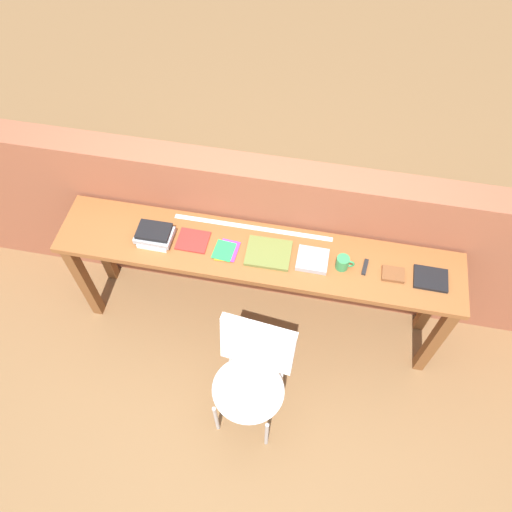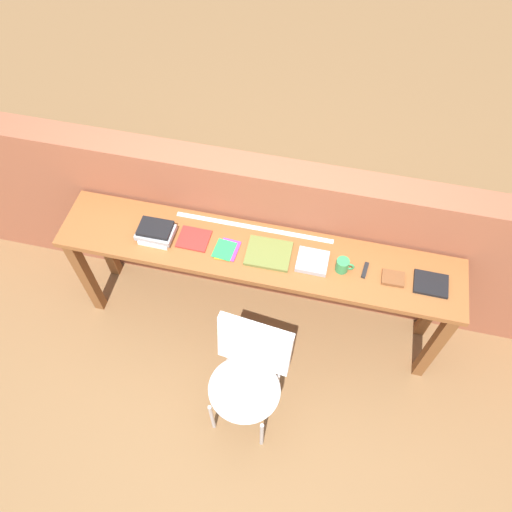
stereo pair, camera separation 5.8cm
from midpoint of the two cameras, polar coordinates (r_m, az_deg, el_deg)
name	(u,v)px [view 2 (the right image)]	position (r m, az deg, el deg)	size (l,w,h in m)	color
ground_plane	(248,354)	(3.66, -0.41, -11.12)	(40.00, 40.00, 0.00)	brown
brick_wall_back	(269,232)	(3.43, 1.93, 2.72)	(6.00, 0.20, 1.26)	#935138
sideboard	(258,264)	(3.15, 0.73, -0.90)	(2.50, 0.44, 0.88)	brown
chair_white_moulded	(248,374)	(3.04, -0.36, -13.36)	(0.49, 0.50, 0.89)	white
book_stack_leftmost	(156,232)	(3.12, -10.84, 2.67)	(0.23, 0.17, 0.08)	white
magazine_cycling	(194,239)	(3.10, -6.58, 1.96)	(0.19, 0.17, 0.01)	red
pamphlet_pile_colourful	(227,250)	(3.03, -2.83, 0.74)	(0.15, 0.17, 0.01)	#E5334C
book_open_centre	(269,253)	(3.01, 2.01, 0.29)	(0.27, 0.22, 0.02)	olive
book_grey_hardcover	(312,261)	(2.99, 7.02, -0.62)	(0.18, 0.17, 0.03)	#9E9EA3
mug	(343,265)	(2.97, 10.44, -1.06)	(0.11, 0.08, 0.09)	#338C4C
multitool_folded	(365,270)	(3.02, 12.90, -1.60)	(0.02, 0.11, 0.02)	black
leather_journal_brown	(393,278)	(3.03, 15.92, -2.47)	(0.13, 0.10, 0.02)	brown
book_repair_rightmost	(431,284)	(3.07, 19.87, -3.02)	(0.20, 0.16, 0.02)	black
ruler_metal_back_edge	(254,228)	(3.13, 0.29, 3.27)	(1.01, 0.03, 0.00)	silver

